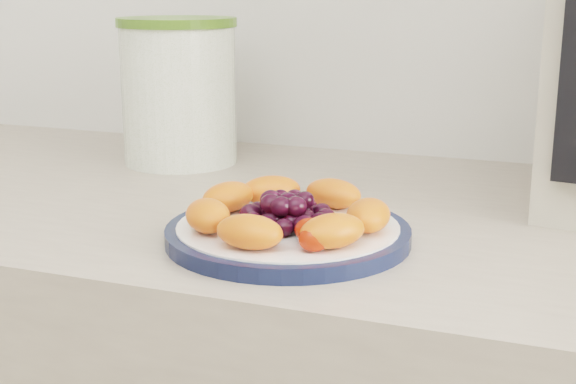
% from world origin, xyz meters
% --- Properties ---
extents(plate_rim, '(0.24, 0.24, 0.01)m').
position_xyz_m(plate_rim, '(-0.10, 1.06, 0.91)').
color(plate_rim, '#121B3A').
rests_on(plate_rim, counter).
extents(plate_face, '(0.22, 0.22, 0.02)m').
position_xyz_m(plate_face, '(-0.10, 1.06, 0.91)').
color(plate_face, white).
rests_on(plate_face, counter).
extents(canister, '(0.19, 0.19, 0.19)m').
position_xyz_m(canister, '(-0.37, 1.34, 0.99)').
color(canister, '#4D6925').
rests_on(canister, counter).
extents(canister_lid, '(0.20, 0.20, 0.01)m').
position_xyz_m(canister_lid, '(-0.37, 1.34, 1.09)').
color(canister_lid, '#496D25').
rests_on(canister_lid, canister).
extents(fruit_plate, '(0.21, 0.20, 0.03)m').
position_xyz_m(fruit_plate, '(-0.10, 1.05, 0.93)').
color(fruit_plate, '#FF501E').
rests_on(fruit_plate, plate_face).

